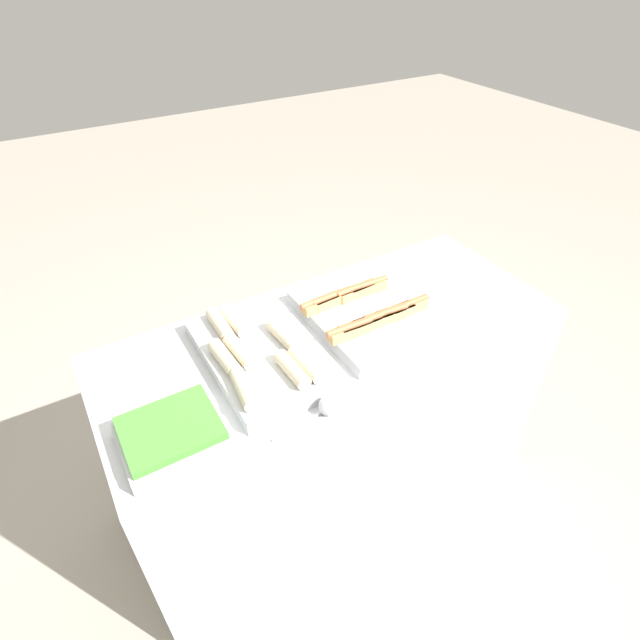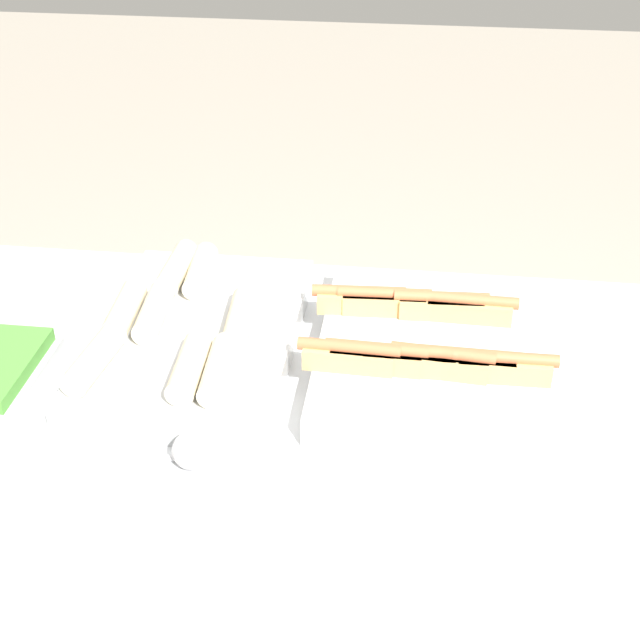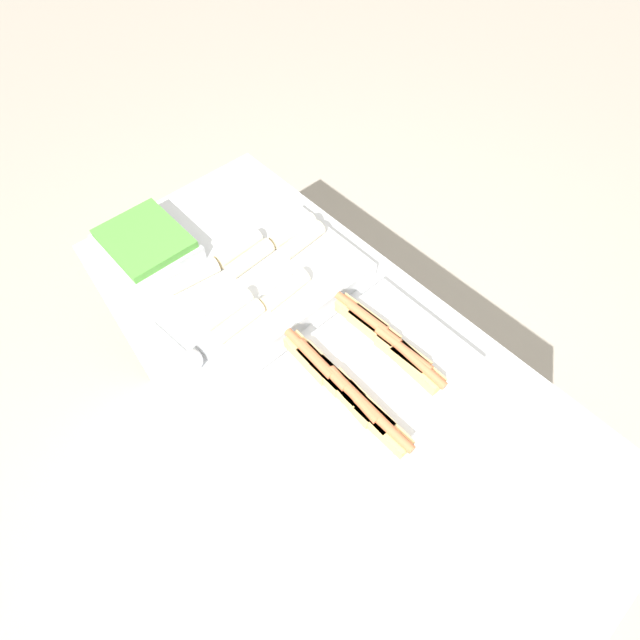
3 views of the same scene
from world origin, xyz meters
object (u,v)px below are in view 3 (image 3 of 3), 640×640
object	(u,v)px
tray_side_front	(147,245)
serving_spoon_near	(190,359)
tray_wraps	(265,281)
tray_hotdogs	(367,374)

from	to	relation	value
tray_side_front	serving_spoon_near	xyz separation A→B (m)	(0.42, -0.13, -0.01)
serving_spoon_near	tray_wraps	bearing A→B (deg)	102.17
tray_wraps	tray_side_front	bearing A→B (deg)	-153.68
serving_spoon_near	tray_hotdogs	bearing A→B (deg)	41.28
tray_wraps	serving_spoon_near	bearing A→B (deg)	-77.83
tray_side_front	tray_hotdogs	bearing A→B (deg)	12.88
tray_hotdogs	tray_side_front	bearing A→B (deg)	-167.12
tray_hotdogs	tray_side_front	xyz separation A→B (m)	(-0.76, -0.17, -0.00)
tray_hotdogs	tray_wraps	xyz separation A→B (m)	(-0.41, 0.00, -0.00)
tray_hotdogs	serving_spoon_near	xyz separation A→B (m)	(-0.34, -0.30, -0.01)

